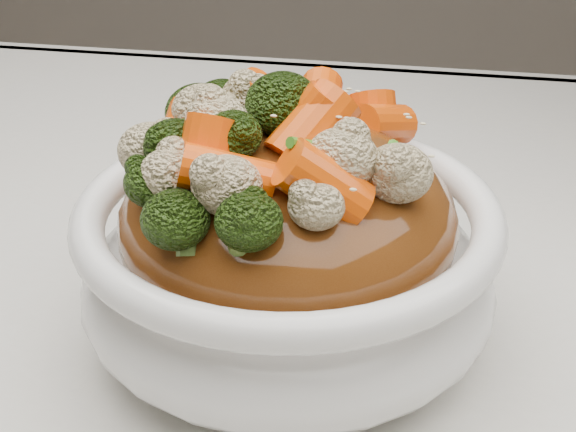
# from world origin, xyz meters

# --- Properties ---
(tablecloth) EXTENTS (1.20, 0.80, 0.04)m
(tablecloth) POSITION_xyz_m (0.00, 0.00, 0.73)
(tablecloth) COLOR silver
(tablecloth) RESTS_ON dining_table
(bowl) EXTENTS (0.24, 0.24, 0.09)m
(bowl) POSITION_xyz_m (0.04, -0.05, 0.79)
(bowl) COLOR white
(bowl) RESTS_ON tablecloth
(sauce_base) EXTENTS (0.19, 0.19, 0.10)m
(sauce_base) POSITION_xyz_m (0.04, -0.05, 0.82)
(sauce_base) COLOR #5A2D0F
(sauce_base) RESTS_ON bowl
(carrots) EXTENTS (0.19, 0.19, 0.05)m
(carrots) POSITION_xyz_m (0.04, -0.05, 0.89)
(carrots) COLOR #EE5107
(carrots) RESTS_ON sauce_base
(broccoli) EXTENTS (0.19, 0.19, 0.04)m
(broccoli) POSITION_xyz_m (0.04, -0.05, 0.89)
(broccoli) COLOR black
(broccoli) RESTS_ON sauce_base
(cauliflower) EXTENTS (0.19, 0.19, 0.04)m
(cauliflower) POSITION_xyz_m (0.04, -0.05, 0.88)
(cauliflower) COLOR beige
(cauliflower) RESTS_ON sauce_base
(scallions) EXTENTS (0.14, 0.14, 0.02)m
(scallions) POSITION_xyz_m (0.04, -0.05, 0.89)
(scallions) COLOR #34761B
(scallions) RESTS_ON sauce_base
(sesame_seeds) EXTENTS (0.17, 0.17, 0.01)m
(sesame_seeds) POSITION_xyz_m (0.04, -0.05, 0.89)
(sesame_seeds) COLOR beige
(sesame_seeds) RESTS_ON sauce_base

